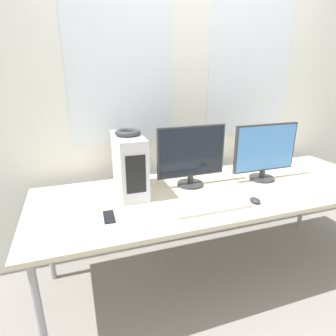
% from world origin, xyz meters
% --- Properties ---
extents(ground_plane, '(14.00, 14.00, 0.00)m').
position_xyz_m(ground_plane, '(0.00, 0.00, 0.00)').
color(ground_plane, gray).
extents(wall_back, '(8.00, 0.07, 2.70)m').
position_xyz_m(wall_back, '(0.00, 1.02, 1.35)').
color(wall_back, silver).
rests_on(wall_back, ground_plane).
extents(desk, '(2.55, 0.89, 0.74)m').
position_xyz_m(desk, '(0.00, 0.44, 0.70)').
color(desk, beige).
rests_on(desk, ground_plane).
extents(pc_tower, '(0.18, 0.40, 0.40)m').
position_xyz_m(pc_tower, '(-0.60, 0.60, 0.94)').
color(pc_tower, silver).
rests_on(pc_tower, desk).
extents(headphones, '(0.17, 0.17, 0.04)m').
position_xyz_m(headphones, '(-0.60, 0.60, 1.16)').
color(headphones, '#333338').
rests_on(headphones, pc_tower).
extents(monitor_main, '(0.51, 0.19, 0.44)m').
position_xyz_m(monitor_main, '(-0.15, 0.58, 0.97)').
color(monitor_main, '#333338').
rests_on(monitor_main, desk).
extents(monitor_right_near, '(0.52, 0.19, 0.43)m').
position_xyz_m(monitor_right_near, '(0.42, 0.51, 0.96)').
color(monitor_right_near, '#333338').
rests_on(monitor_right_near, desk).
extents(keyboard, '(0.50, 0.16, 0.02)m').
position_xyz_m(keyboard, '(-0.18, 0.20, 0.75)').
color(keyboard, silver).
rests_on(keyboard, desk).
extents(mouse, '(0.06, 0.08, 0.03)m').
position_xyz_m(mouse, '(0.13, 0.18, 0.75)').
color(mouse, '#2D2D2D').
rests_on(mouse, desk).
extents(cell_phone, '(0.07, 0.15, 0.01)m').
position_xyz_m(cell_phone, '(-0.79, 0.28, 0.74)').
color(cell_phone, black).
rests_on(cell_phone, desk).
extents(paper_sheet_left, '(0.23, 0.31, 0.00)m').
position_xyz_m(paper_sheet_left, '(-0.78, 0.23, 0.74)').
color(paper_sheet_left, white).
rests_on(paper_sheet_left, desk).
extents(paper_sheet_front, '(0.26, 0.33, 0.00)m').
position_xyz_m(paper_sheet_front, '(-0.50, 0.25, 0.74)').
color(paper_sheet_front, white).
rests_on(paper_sheet_front, desk).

